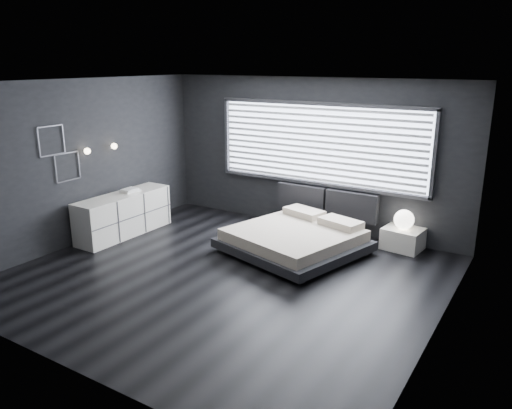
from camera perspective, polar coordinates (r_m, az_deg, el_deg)
The scene contains 12 objects.
room at distance 7.03m, azimuth -3.66°, elevation 2.27°, with size 6.04×6.00×2.80m.
window at distance 9.19m, azimuth 7.21°, elevation 6.81°, with size 4.14×0.09×1.52m.
headboard at distance 9.28m, azimuth 8.00°, elevation 0.29°, with size 1.96×0.16×0.52m.
sconce_near at distance 8.98m, azimuth -18.74°, elevation 5.80°, with size 0.18×0.11×0.11m.
sconce_far at distance 9.37m, azimuth -15.92°, elevation 6.43°, with size 0.18×0.11×0.11m.
wall_art_upper at distance 8.65m, azimuth -22.33°, elevation 6.76°, with size 0.01×0.48×0.48m.
wall_art_lower at distance 8.88m, azimuth -20.72°, elevation 4.05°, with size 0.01×0.48×0.48m.
bed at distance 8.32m, azimuth 4.49°, elevation -3.88°, with size 2.44×2.38×0.52m.
nightstand at distance 8.81m, azimuth 16.43°, elevation -3.77°, with size 0.63×0.52×0.36m, color white.
orb_lamp at distance 8.67m, azimuth 16.56°, elevation -1.65°, with size 0.33×0.33×0.33m, color white.
dresser at distance 9.40m, azimuth -14.86°, elevation -1.11°, with size 0.55×1.91×0.76m.
book_stack at distance 9.43m, azimuth -14.18°, elevation 1.59°, with size 0.27×0.34×0.06m.
Camera 1 is at (3.98, -5.55, 3.09)m, focal length 35.00 mm.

